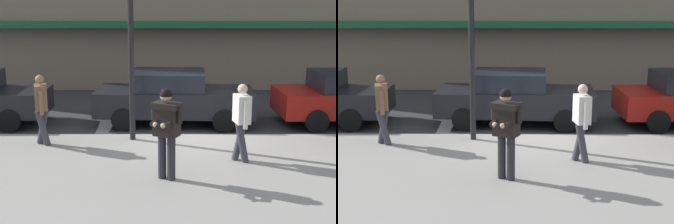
% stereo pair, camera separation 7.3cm
% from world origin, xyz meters
% --- Properties ---
extents(ground_plane, '(80.00, 80.00, 0.00)m').
position_xyz_m(ground_plane, '(0.00, 0.00, 0.00)').
color(ground_plane, '#2B2D30').
extents(sidewalk, '(32.00, 5.30, 0.14)m').
position_xyz_m(sidewalk, '(1.00, -2.85, 0.07)').
color(sidewalk, gray).
rests_on(sidewalk, ground).
extents(curb_paint_line, '(28.00, 0.12, 0.01)m').
position_xyz_m(curb_paint_line, '(1.00, 0.05, 0.00)').
color(curb_paint_line, silver).
rests_on(curb_paint_line, ground).
extents(parked_sedan_mid, '(4.59, 2.11, 1.54)m').
position_xyz_m(parked_sedan_mid, '(-0.59, 1.40, 0.79)').
color(parked_sedan_mid, black).
rests_on(parked_sedan_mid, ground).
extents(man_texting_on_phone, '(0.63, 0.65, 1.81)m').
position_xyz_m(man_texting_on_phone, '(-0.78, -3.29, 1.25)').
color(man_texting_on_phone, '#23232B').
rests_on(man_texting_on_phone, sidewalk).
extents(pedestrian_in_light_coat, '(0.38, 0.59, 1.70)m').
position_xyz_m(pedestrian_in_light_coat, '(0.82, -2.24, 1.11)').
color(pedestrian_in_light_coat, '#33333D').
rests_on(pedestrian_in_light_coat, sidewalk).
extents(pedestrian_dark_coat, '(0.40, 0.58, 1.70)m').
position_xyz_m(pedestrian_dark_coat, '(-3.75, -1.06, 1.11)').
color(pedestrian_dark_coat, '#33333D').
rests_on(pedestrian_dark_coat, sidewalk).
extents(street_lamp_post, '(0.36, 0.36, 4.88)m').
position_xyz_m(street_lamp_post, '(-1.63, -0.65, 3.14)').
color(street_lamp_post, black).
rests_on(street_lamp_post, sidewalk).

